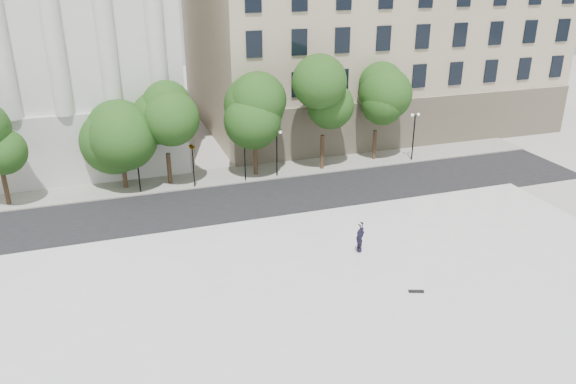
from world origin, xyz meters
name	(u,v)px	position (x,y,z in m)	size (l,w,h in m)	color
ground	(322,348)	(0.00, 0.00, 0.00)	(160.00, 160.00, 0.00)	#BBBAB1
plaza	(301,310)	(0.00, 3.00, 0.23)	(44.00, 22.00, 0.45)	white
street	(234,204)	(0.00, 18.00, 0.01)	(60.00, 8.00, 0.02)	black
far_sidewalk	(218,177)	(0.00, 24.00, 0.06)	(60.00, 4.00, 0.12)	#A8A59B
building_east	(362,19)	(20.00, 38.91, 11.14)	(36.00, 26.15, 23.00)	#BDAB90
traffic_light_west	(192,144)	(-2.26, 22.30, 3.72)	(1.06, 1.80, 4.22)	black
traffic_light_east	(244,139)	(2.01, 22.30, 3.72)	(0.54, 1.82, 4.22)	black
person_lying	(359,248)	(5.42, 7.43, 0.72)	(0.71, 0.46, 1.94)	black
skateboard	(416,291)	(6.42, 2.28, 0.49)	(0.83, 0.21, 0.09)	black
street_trees	(209,121)	(-0.57, 23.66, 5.10)	(34.95, 5.07, 7.73)	#382619
lamp_posts	(217,150)	(-0.18, 22.60, 2.92)	(36.35, 0.28, 4.50)	black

